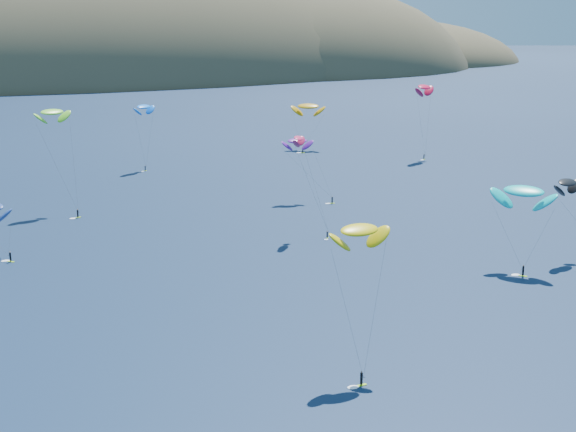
{
  "coord_description": "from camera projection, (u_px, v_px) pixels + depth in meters",
  "views": [
    {
      "loc": [
        -49.94,
        -64.64,
        50.09
      ],
      "look_at": [
        6.02,
        80.0,
        9.0
      ],
      "focal_mm": 50.0,
      "sensor_mm": 36.0,
      "label": 1
    }
  ],
  "objects": [
    {
      "name": "island",
      "position": [
        101.0,
        86.0,
        611.99
      ],
      "size": [
        730.0,
        300.0,
        210.0
      ],
      "color": "#3D3526",
      "rests_on": "ground"
    },
    {
      "name": "kitesurfer_3",
      "position": [
        52.0,
        112.0,
        197.14
      ],
      "size": [
        9.97,
        15.72,
        26.92
      ],
      "rotation": [
        0.0,
        0.0,
        0.36
      ],
      "color": "#A2E619",
      "rests_on": "ground"
    },
    {
      "name": "kitesurfer_9",
      "position": [
        299.0,
        139.0,
        176.13
      ],
      "size": [
        7.58,
        10.73,
        23.26
      ],
      "rotation": [
        0.0,
        0.0,
        0.94
      ],
      "color": "#A2E619",
      "rests_on": "ground"
    },
    {
      "name": "kitesurfer_7",
      "position": [
        567.0,
        183.0,
        160.8
      ],
      "size": [
        9.18,
        14.3,
        17.78
      ],
      "rotation": [
        0.0,
        0.0,
        0.37
      ],
      "color": "#A2E619",
      "rests_on": "ground"
    },
    {
      "name": "kitesurfer_6",
      "position": [
        297.0,
        141.0,
        209.11
      ],
      "size": [
        11.44,
        10.97,
        17.77
      ],
      "rotation": [
        0.0,
        0.0,
        -0.13
      ],
      "color": "#A2E619",
      "rests_on": "ground"
    },
    {
      "name": "kitesurfer_4",
      "position": [
        144.0,
        107.0,
        248.73
      ],
      "size": [
        9.0,
        9.78,
        21.57
      ],
      "rotation": [
        0.0,
        0.0,
        0.63
      ],
      "color": "#A2E619",
      "rests_on": "ground"
    },
    {
      "name": "kitesurfer_11",
      "position": [
        308.0,
        106.0,
        284.42
      ],
      "size": [
        12.84,
        14.99,
        18.25
      ],
      "rotation": [
        0.0,
        0.0,
        -0.57
      ],
      "color": "#A2E619",
      "rests_on": "ground"
    },
    {
      "name": "kitesurfer_5",
      "position": [
        524.0,
        191.0,
        154.34
      ],
      "size": [
        12.07,
        12.67,
        18.56
      ],
      "rotation": [
        0.0,
        0.0,
        -0.85
      ],
      "color": "#A2E619",
      "rests_on": "ground"
    },
    {
      "name": "kitesurfer_2",
      "position": [
        359.0,
        230.0,
        110.9
      ],
      "size": [
        9.38,
        9.92,
        22.34
      ],
      "rotation": [
        0.0,
        0.0,
        0.1
      ],
      "color": "#A2E619",
      "rests_on": "ground"
    },
    {
      "name": "kitesurfer_8",
      "position": [
        424.0,
        87.0,
        265.78
      ],
      "size": [
        11.21,
        10.37,
        26.35
      ],
      "rotation": [
        0.0,
        0.0,
        0.58
      ],
      "color": "#A2E619",
      "rests_on": "ground"
    }
  ]
}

